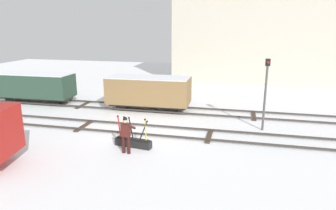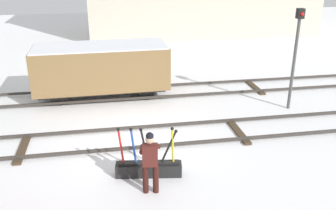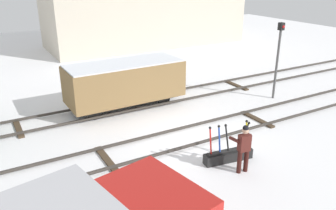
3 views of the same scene
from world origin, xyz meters
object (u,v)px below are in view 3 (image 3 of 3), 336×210
signal_post (278,53)px  freight_car_mid_siding (125,82)px  switch_lever_frame (228,154)px  rail_worker (244,146)px

signal_post → freight_car_mid_siding: size_ratio=0.71×
switch_lever_frame → freight_car_mid_siding: freight_car_mid_siding is taller
switch_lever_frame → freight_car_mid_siding: size_ratio=0.33×
signal_post → freight_car_mid_siding: (-7.21, 2.53, -1.06)m
switch_lever_frame → signal_post: size_ratio=0.47×
signal_post → freight_car_mid_siding: signal_post is taller
rail_worker → switch_lever_frame: bearing=94.8°
rail_worker → freight_car_mid_siding: freight_car_mid_siding is taller
freight_car_mid_siding → rail_worker: bearing=-82.5°
signal_post → freight_car_mid_siding: 7.71m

